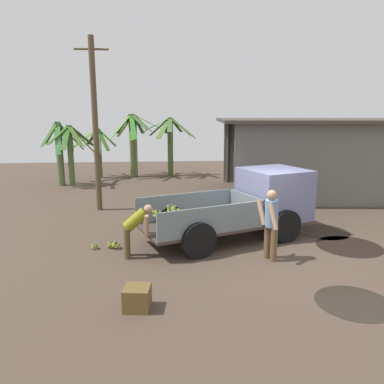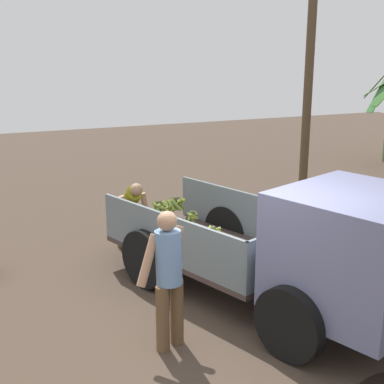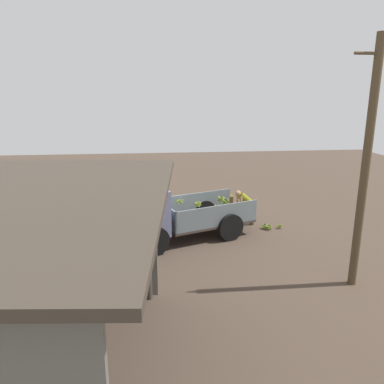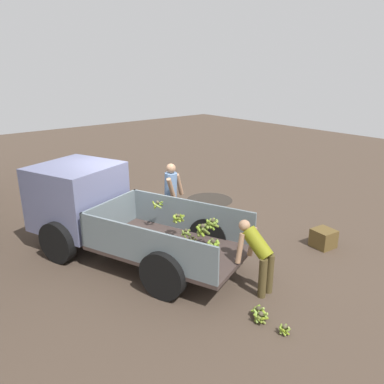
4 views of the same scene
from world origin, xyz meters
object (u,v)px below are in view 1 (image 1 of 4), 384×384
(utility_pole, at_px, (95,125))
(cargo_truck, at_px, (259,200))
(banana_bunch_on_ground_0, at_px, (112,244))
(banana_bunch_on_ground_1, at_px, (95,246))
(banana_bunch_on_ground_2, at_px, (116,244))
(person_worker_loading, at_px, (135,227))
(wooden_crate_0, at_px, (137,298))
(person_bystander_near_shed, at_px, (256,185))
(person_foreground_visitor, at_px, (271,222))

(utility_pole, bearing_deg, cargo_truck, -32.37)
(banana_bunch_on_ground_0, xyz_separation_m, banana_bunch_on_ground_1, (-0.43, -0.06, -0.01))
(banana_bunch_on_ground_2, bearing_deg, person_worker_loading, -45.86)
(banana_bunch_on_ground_1, height_order, banana_bunch_on_ground_2, banana_bunch_on_ground_2)
(wooden_crate_0, bearing_deg, person_bystander_near_shed, 60.45)
(cargo_truck, distance_m, wooden_crate_0, 5.28)
(person_foreground_visitor, height_order, banana_bunch_on_ground_0, person_foreground_visitor)
(person_worker_loading, height_order, banana_bunch_on_ground_0, person_worker_loading)
(utility_pole, distance_m, banana_bunch_on_ground_0, 5.11)
(person_foreground_visitor, bearing_deg, person_bystander_near_shed, -124.07)
(cargo_truck, bearing_deg, person_bystander_near_shed, 56.73)
(person_foreground_visitor, relative_size, banana_bunch_on_ground_0, 7.10)
(person_bystander_near_shed, bearing_deg, banana_bunch_on_ground_2, -64.37)
(wooden_crate_0, bearing_deg, person_worker_loading, 94.00)
(cargo_truck, distance_m, person_foreground_visitor, 1.97)
(person_bystander_near_shed, relative_size, banana_bunch_on_ground_2, 6.69)
(banana_bunch_on_ground_2, bearing_deg, banana_bunch_on_ground_0, 144.66)
(person_foreground_visitor, bearing_deg, banana_bunch_on_ground_1, -37.52)
(banana_bunch_on_ground_0, height_order, banana_bunch_on_ground_2, banana_bunch_on_ground_2)
(utility_pole, relative_size, person_bystander_near_shed, 3.77)
(banana_bunch_on_ground_0, distance_m, banana_bunch_on_ground_2, 0.14)
(utility_pole, xyz_separation_m, person_bystander_near_shed, (5.77, -0.26, -2.19))
(person_worker_loading, relative_size, banana_bunch_on_ground_1, 6.63)
(utility_pole, relative_size, person_foreground_visitor, 3.50)
(person_worker_loading, relative_size, banana_bunch_on_ground_2, 5.49)
(person_foreground_visitor, xyz_separation_m, banana_bunch_on_ground_2, (-3.81, 1.06, -0.84))
(cargo_truck, relative_size, utility_pole, 0.85)
(person_bystander_near_shed, relative_size, wooden_crate_0, 3.44)
(wooden_crate_0, bearing_deg, person_foreground_visitor, 34.14)
(banana_bunch_on_ground_0, height_order, banana_bunch_on_ground_1, banana_bunch_on_ground_0)
(person_bystander_near_shed, distance_m, banana_bunch_on_ground_1, 6.57)
(banana_bunch_on_ground_0, xyz_separation_m, banana_bunch_on_ground_2, (0.11, -0.08, 0.01))
(banana_bunch_on_ground_1, bearing_deg, person_foreground_visitor, -13.87)
(person_worker_loading, bearing_deg, wooden_crate_0, -90.86)
(person_foreground_visitor, xyz_separation_m, person_worker_loading, (-3.24, 0.47, -0.19))
(person_foreground_visitor, bearing_deg, banana_bunch_on_ground_0, -39.82)
(wooden_crate_0, bearing_deg, banana_bunch_on_ground_0, 104.94)
(banana_bunch_on_ground_0, bearing_deg, banana_bunch_on_ground_1, -171.63)
(wooden_crate_0, bearing_deg, cargo_truck, 50.67)
(person_worker_loading, xyz_separation_m, banana_bunch_on_ground_1, (-1.11, 0.60, -0.68))
(banana_bunch_on_ground_0, distance_m, banana_bunch_on_ground_1, 0.43)
(person_foreground_visitor, height_order, person_worker_loading, person_foreground_visitor)
(person_foreground_visitor, relative_size, wooden_crate_0, 3.72)
(utility_pole, bearing_deg, wooden_crate_0, -76.14)
(utility_pole, relative_size, banana_bunch_on_ground_1, 30.48)
(banana_bunch_on_ground_2, bearing_deg, person_foreground_visitor, -15.51)
(person_foreground_visitor, distance_m, person_bystander_near_shed, 5.02)
(cargo_truck, height_order, banana_bunch_on_ground_1, cargo_truck)
(wooden_crate_0, bearing_deg, utility_pole, 103.86)
(person_worker_loading, relative_size, person_bystander_near_shed, 0.82)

